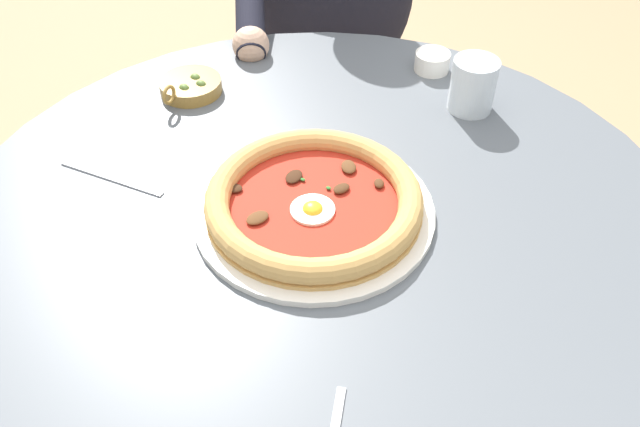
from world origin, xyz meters
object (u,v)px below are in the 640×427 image
Objects in this scene: fork_utensil at (111,178)px; ramekin_capers at (432,61)px; water_glass at (472,88)px; dining_table at (319,282)px; diner_person at (325,69)px; cafe_chair_diner at (327,32)px; pizza_on_plate at (314,202)px; olive_pan at (190,86)px.

ramekin_capers is at bearing -113.73° from fork_utensil.
dining_table is at bearing 81.59° from water_glass.
cafe_chair_diner is at bearing -56.54° from diner_person.
dining_table is 0.41m from water_glass.
water_glass is at bearing -98.41° from dining_table.
water_glass is at bearing -99.66° from pizza_on_plate.
diner_person is (0.12, -0.73, -0.22)m from fork_utensil.
cafe_chair_diner reaches higher than fork_utensil.
ramekin_capers is at bearing 145.53° from cafe_chair_diner.
diner_person is (0.41, -0.62, -0.24)m from pizza_on_plate.
dining_table is 3.14× the size of pizza_on_plate.
fork_utensil is 0.77m from diner_person.
ramekin_capers reaches higher than dining_table.
water_glass reaches higher than ramekin_capers.
fork_utensil is at bearing 103.46° from cafe_chair_diner.
dining_table is 5.93× the size of fork_utensil.
pizza_on_plate is at bearing 96.39° from ramekin_capers.
ramekin_capers is 0.06× the size of diner_person.
dining_table is at bearing 124.29° from diner_person.
ramekin_capers is (0.05, -0.44, -0.00)m from pizza_on_plate.
dining_table is at bearing 97.42° from ramekin_capers.
olive_pan is 0.25m from fork_utensil.
pizza_on_plate reaches higher than fork_utensil.
cafe_chair_diner is at bearing -34.13° from water_glass.
olive_pan is at bearing 45.16° from ramekin_capers.
dining_table is 11.89× the size of water_glass.
diner_person is at bearing -80.47° from fork_utensil.
pizza_on_plate is at bearing 160.60° from olive_pan.
pizza_on_plate is at bearing 80.34° from water_glass.
cafe_chair_diner is at bearing -56.25° from pizza_on_plate.
cafe_chair_diner reaches higher than pizza_on_plate.
water_glass is at bearing 147.25° from ramekin_capers.
ramekin_capers is 0.47m from diner_person.
cafe_chair_diner is at bearing -55.85° from dining_table.
cafe_chair_diner is at bearing -34.47° from ramekin_capers.
dining_table is 1.20× the size of cafe_chair_diner.
water_glass is (-0.05, -0.36, 0.18)m from dining_table.
diner_person reaches higher than water_glass.
pizza_on_plate is 0.78m from diner_person.
olive_pan is at bearing -74.71° from fork_utensil.
pizza_on_plate is 0.44m from ramekin_capers.
cafe_chair_diner reaches higher than ramekin_capers.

